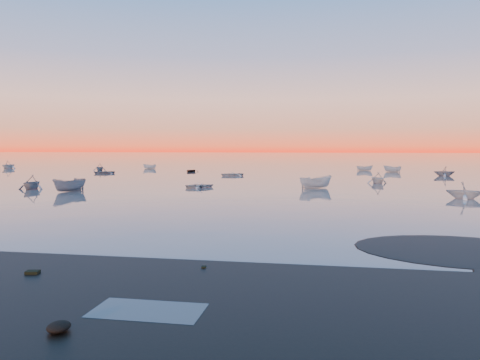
% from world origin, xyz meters
% --- Properties ---
extents(ground, '(600.00, 600.00, 0.00)m').
position_xyz_m(ground, '(0.00, 100.00, 0.00)').
color(ground, slate).
rests_on(ground, ground).
extents(mud_lobes, '(140.00, 6.00, 0.07)m').
position_xyz_m(mud_lobes, '(0.00, -1.00, 0.01)').
color(mud_lobes, black).
rests_on(mud_lobes, ground).
extents(moored_fleet, '(124.00, 58.00, 1.20)m').
position_xyz_m(moored_fleet, '(0.00, 53.00, 0.00)').
color(moored_fleet, silver).
rests_on(moored_fleet, ground).
extents(boat_near_center, '(3.73, 4.68, 1.50)m').
position_xyz_m(boat_near_center, '(11.34, 34.38, 0.00)').
color(boat_near_center, silver).
rests_on(boat_near_center, ground).
extents(boat_near_right, '(3.73, 2.67, 1.19)m').
position_xyz_m(boat_near_right, '(19.57, 43.65, 0.00)').
color(boat_near_right, silver).
rests_on(boat_near_right, ground).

